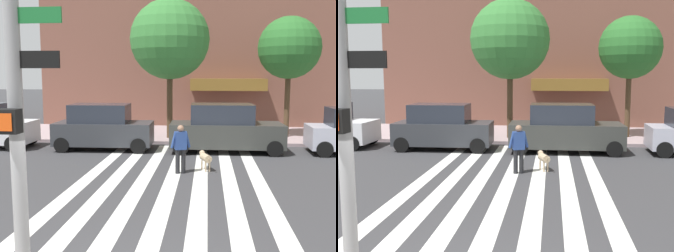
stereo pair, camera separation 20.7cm
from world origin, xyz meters
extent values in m
plane|color=#353538|center=(0.00, 6.58, 0.00)|extent=(160.00, 160.00, 0.00)
cube|color=#A48E91|center=(0.00, 16.16, 0.07)|extent=(80.00, 6.00, 0.15)
cube|color=silver|center=(-2.49, 6.58, 0.00)|extent=(0.45, 12.56, 0.01)
cube|color=silver|center=(-1.59, 6.58, 0.00)|extent=(0.45, 12.56, 0.01)
cube|color=silver|center=(-0.69, 6.58, 0.00)|extent=(0.45, 12.56, 0.01)
cube|color=silver|center=(0.21, 6.58, 0.00)|extent=(0.45, 12.56, 0.01)
cube|color=silver|center=(1.11, 6.58, 0.00)|extent=(0.45, 12.56, 0.01)
cube|color=silver|center=(2.01, 6.58, 0.00)|extent=(0.45, 12.56, 0.01)
cube|color=silver|center=(2.91, 6.58, 0.00)|extent=(0.45, 12.56, 0.01)
cube|color=brown|center=(2.51, 18.56, 2.75)|extent=(4.45, 1.60, 0.70)
cylinder|color=gray|center=(-0.96, -0.70, 3.05)|extent=(0.18, 0.18, 5.80)
cube|color=#19662D|center=(-0.66, -0.70, 3.95)|extent=(0.60, 0.03, 0.18)
cube|color=black|center=(-0.68, -0.70, 3.45)|extent=(0.56, 0.03, 0.20)
cylinder|color=black|center=(-7.10, 12.55, 0.33)|extent=(0.66, 0.22, 0.66)
cylinder|color=black|center=(-7.11, 10.80, 0.33)|extent=(0.66, 0.22, 0.66)
cube|color=#313337|center=(-3.25, 11.68, 0.74)|extent=(4.31, 2.00, 0.98)
cube|color=#232833|center=(-3.42, 11.67, 1.63)|extent=(2.56, 1.72, 0.80)
cylinder|color=black|center=(-1.63, 12.58, 0.33)|extent=(0.67, 0.24, 0.66)
cylinder|color=black|center=(-1.58, 10.86, 0.33)|extent=(0.67, 0.24, 0.66)
cylinder|color=black|center=(-4.93, 12.49, 0.33)|extent=(0.67, 0.24, 0.66)
cylinder|color=black|center=(-4.88, 10.77, 0.33)|extent=(0.67, 0.24, 0.66)
cube|color=#333531|center=(2.11, 11.68, 0.75)|extent=(4.82, 2.04, 1.00)
cube|color=#232833|center=(1.92, 11.67, 1.66)|extent=(2.65, 1.77, 0.82)
cylinder|color=black|center=(4.01, 12.61, 0.33)|extent=(0.66, 0.23, 0.66)
cylinder|color=black|center=(4.04, 10.81, 0.33)|extent=(0.66, 0.23, 0.66)
cylinder|color=black|center=(0.18, 12.54, 0.33)|extent=(0.66, 0.23, 0.66)
cylinder|color=black|center=(0.22, 10.74, 0.33)|extent=(0.66, 0.23, 0.66)
cylinder|color=black|center=(6.07, 12.58, 0.33)|extent=(0.67, 0.24, 0.66)
cylinder|color=black|center=(6.01, 10.89, 0.33)|extent=(0.67, 0.24, 0.66)
cylinder|color=#4C3823|center=(-0.59, 14.39, 2.06)|extent=(0.29, 0.29, 3.82)
sphere|color=#337533|center=(-0.59, 14.39, 5.05)|extent=(3.94, 3.94, 3.94)
cylinder|color=#4C3823|center=(5.36, 15.35, 1.98)|extent=(0.27, 0.27, 3.66)
sphere|color=#286628|center=(5.36, 15.35, 4.67)|extent=(3.13, 3.13, 3.13)
cylinder|color=black|center=(0.33, 7.67, 0.41)|extent=(0.19, 0.19, 0.82)
cylinder|color=black|center=(0.51, 7.75, 0.41)|extent=(0.19, 0.19, 0.82)
cube|color=navy|center=(0.42, 7.71, 1.12)|extent=(0.44, 0.36, 0.60)
cylinder|color=navy|center=(0.20, 7.63, 1.15)|extent=(0.24, 0.16, 0.57)
cylinder|color=navy|center=(0.65, 7.80, 1.15)|extent=(0.24, 0.16, 0.57)
sphere|color=#936B51|center=(0.42, 7.71, 1.53)|extent=(0.28, 0.28, 0.22)
cylinder|color=tan|center=(1.26, 8.20, 0.45)|extent=(0.44, 0.61, 0.26)
sphere|color=tan|center=(1.13, 8.53, 0.55)|extent=(0.26, 0.26, 0.20)
cylinder|color=tan|center=(1.40, 7.84, 0.50)|extent=(0.12, 0.23, 0.16)
cylinder|color=tan|center=(1.13, 8.35, 0.16)|extent=(0.07, 0.07, 0.32)
cylinder|color=tan|center=(1.26, 8.40, 0.16)|extent=(0.07, 0.07, 0.32)
cylinder|color=tan|center=(1.27, 7.99, 0.16)|extent=(0.07, 0.07, 0.32)
cylinder|color=tan|center=(1.40, 8.04, 0.16)|extent=(0.07, 0.07, 0.32)
camera|label=1|loc=(1.30, -5.09, 3.26)|focal=41.66mm
camera|label=2|loc=(1.50, -5.07, 3.26)|focal=41.66mm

